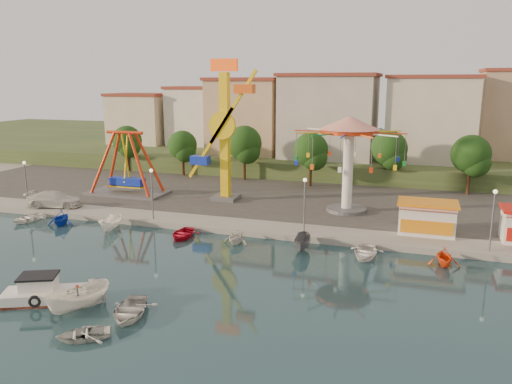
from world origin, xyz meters
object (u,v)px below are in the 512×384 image
at_px(pirate_ship_ride, 126,164).
at_px(skiff, 78,299).
at_px(wave_swinger, 349,142).
at_px(cabin_motorboat, 45,294).
at_px(rowboat_a, 130,310).
at_px(van, 55,199).
at_px(kamikaze_tower, 227,134).

relative_size(pirate_ship_ride, skiff, 2.23).
bearing_deg(pirate_ship_ride, skiff, -63.31).
height_order(pirate_ship_ride, wave_swinger, wave_swinger).
bearing_deg(cabin_motorboat, rowboat_a, -26.16).
bearing_deg(van, kamikaze_tower, -76.83).
distance_m(wave_swinger, van, 33.55).
bearing_deg(van, skiff, -151.66).
relative_size(kamikaze_tower, rowboat_a, 4.00).
xyz_separation_m(wave_swinger, skiff, (-13.12, -28.72, -7.33)).
xyz_separation_m(wave_swinger, cabin_motorboat, (-16.25, -28.19, -7.67)).
distance_m(wave_swinger, rowboat_a, 30.91).
distance_m(rowboat_a, skiff, 3.56).
bearing_deg(rowboat_a, kamikaze_tower, 84.70).
bearing_deg(pirate_ship_ride, kamikaze_tower, 2.99).
bearing_deg(kamikaze_tower, skiff, -87.71).
xyz_separation_m(kamikaze_tower, cabin_motorboat, (-1.96, -28.87, -8.00)).
height_order(kamikaze_tower, skiff, kamikaze_tower).
height_order(cabin_motorboat, skiff, cabin_motorboat).
bearing_deg(cabin_motorboat, van, 103.14).
xyz_separation_m(pirate_ship_ride, van, (-4.23, -8.36, -2.91)).
height_order(cabin_motorboat, van, van).
xyz_separation_m(skiff, van, (-18.67, 20.35, 0.62)).
bearing_deg(cabin_motorboat, wave_swinger, 35.09).
xyz_separation_m(cabin_motorboat, skiff, (3.13, -0.53, 0.34)).
bearing_deg(kamikaze_tower, wave_swinger, -2.74).
xyz_separation_m(cabin_motorboat, rowboat_a, (6.64, -0.14, -0.09)).
distance_m(pirate_ship_ride, skiff, 32.33).
relative_size(kamikaze_tower, wave_swinger, 1.42).
xyz_separation_m(pirate_ship_ride, wave_swinger, (27.55, 0.01, 3.80)).
height_order(kamikaze_tower, rowboat_a, kamikaze_tower).
height_order(pirate_ship_ride, van, pirate_ship_ride).
bearing_deg(rowboat_a, wave_swinger, 56.79).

